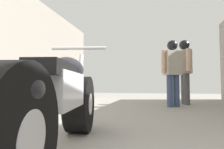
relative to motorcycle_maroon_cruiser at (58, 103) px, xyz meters
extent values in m
plane|color=gray|center=(0.41, 2.36, -0.40)|extent=(19.09, 19.09, 0.00)
cube|color=gray|center=(-2.44, 2.36, 1.05)|extent=(0.08, 8.75, 2.91)
cylinder|color=black|center=(-0.13, 0.75, -0.08)|extent=(0.35, 0.67, 0.64)
cylinder|color=silver|center=(-0.13, 0.75, -0.08)|extent=(0.29, 0.28, 0.24)
cylinder|color=black|center=(0.12, -0.68, -0.08)|extent=(0.35, 0.67, 0.64)
cylinder|color=silver|center=(0.12, -0.68, -0.08)|extent=(0.29, 0.28, 0.24)
cube|color=silver|center=(0.00, 0.04, 0.10)|extent=(0.35, 0.67, 0.28)
ellipsoid|color=black|center=(-0.04, 0.26, 0.28)|extent=(0.35, 0.56, 0.22)
cube|color=black|center=(0.03, -0.14, 0.25)|extent=(0.30, 0.51, 0.10)
ellipsoid|color=black|center=(0.11, -0.63, 0.12)|extent=(0.33, 0.48, 0.24)
cylinder|color=silver|center=(-0.12, 0.71, 0.22)|extent=(0.09, 0.26, 0.58)
cylinder|color=silver|center=(-0.12, 0.68, 0.56)|extent=(0.62, 0.14, 0.04)
cylinder|color=silver|center=(-0.09, -0.28, -0.18)|extent=(0.18, 0.56, 0.09)
cylinder|color=#384766|center=(1.26, 3.72, 0.00)|extent=(0.21, 0.21, 0.80)
cylinder|color=#384766|center=(1.09, 3.61, 0.00)|extent=(0.21, 0.21, 0.80)
cube|color=#B2A899|center=(1.18, 3.67, 0.70)|extent=(0.50, 0.44, 0.61)
cylinder|color=tan|center=(1.41, 3.82, 0.72)|extent=(0.15, 0.15, 0.56)
cylinder|color=tan|center=(0.95, 3.52, 0.72)|extent=(0.15, 0.15, 0.56)
sphere|color=black|center=(1.18, 3.67, 1.14)|extent=(0.22, 0.22, 0.22)
sphere|color=black|center=(1.18, 3.67, 1.15)|extent=(0.26, 0.26, 0.26)
cylinder|color=#4C4C4C|center=(1.55, 4.46, 0.03)|extent=(0.19, 0.19, 0.86)
cylinder|color=#4C4C4C|center=(1.58, 4.25, 0.03)|extent=(0.19, 0.19, 0.86)
cube|color=#B2A899|center=(1.57, 4.36, 0.79)|extent=(0.33, 0.51, 0.66)
cylinder|color=beige|center=(1.52, 4.65, 0.82)|extent=(0.14, 0.14, 0.61)
cylinder|color=beige|center=(1.62, 4.06, 0.82)|extent=(0.14, 0.14, 0.61)
sphere|color=black|center=(1.57, 4.36, 1.27)|extent=(0.24, 0.24, 0.24)
sphere|color=black|center=(1.57, 4.36, 1.29)|extent=(0.28, 0.28, 0.28)
camera|label=1|loc=(0.72, -1.34, 0.14)|focal=30.63mm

